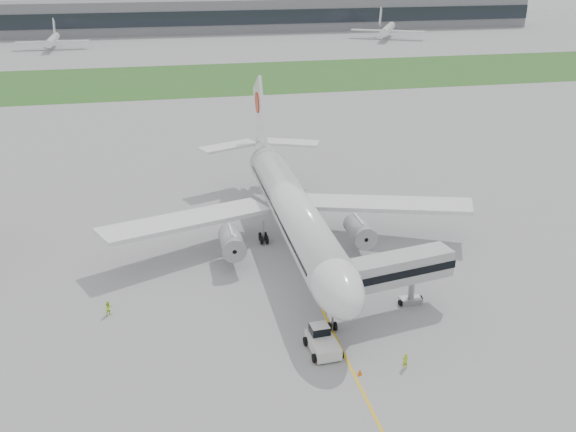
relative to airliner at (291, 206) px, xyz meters
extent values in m
plane|color=gray|center=(0.00, -4.87, -5.66)|extent=(600.00, 600.00, 0.00)
cube|color=#2D5B22|center=(0.00, 115.13, -5.65)|extent=(600.00, 50.00, 0.02)
cube|color=slate|center=(0.00, 225.13, 1.34)|extent=(320.00, 22.00, 14.00)
cube|color=#1D222A|center=(0.00, 214.13, 1.34)|extent=(320.00, 0.60, 6.00)
cylinder|color=silver|center=(0.00, -0.87, -0.06)|extent=(5.00, 38.00, 5.00)
ellipsoid|color=silver|center=(0.00, -20.37, -0.06)|extent=(5.00, 11.00, 5.00)
cube|color=black|center=(0.00, -21.37, 0.84)|extent=(3.20, 1.54, 1.14)
cone|color=silver|center=(0.00, 21.13, 0.74)|extent=(5.00, 10.53, 6.16)
cube|color=silver|center=(-13.00, 1.13, -1.26)|extent=(22.13, 13.52, 1.70)
cube|color=silver|center=(13.00, 1.13, -1.26)|extent=(22.13, 13.52, 1.70)
cylinder|color=#9E9EA3|center=(-8.00, -3.37, -2.66)|extent=(2.70, 5.20, 2.70)
cylinder|color=#9E9EA3|center=(8.00, -3.37, -2.66)|extent=(2.70, 5.20, 2.70)
cube|color=silver|center=(0.00, 22.63, 5.84)|extent=(0.45, 10.90, 12.76)
cylinder|color=#AC2309|center=(0.00, 23.63, 7.84)|extent=(0.60, 3.20, 3.20)
cube|color=silver|center=(-5.00, 23.63, 1.14)|extent=(9.54, 6.34, 0.35)
cube|color=silver|center=(5.00, 23.63, 1.14)|extent=(9.54, 6.34, 0.35)
cylinder|color=#99999F|center=(0.00, -19.87, -4.11)|extent=(0.24, 0.24, 3.10)
cylinder|color=black|center=(-3.20, 2.13, -5.11)|extent=(1.40, 1.10, 1.10)
cylinder|color=black|center=(3.20, 2.13, -5.11)|extent=(1.40, 1.10, 1.10)
cube|color=silver|center=(-1.85, -23.20, -4.90)|extent=(2.64, 4.44, 1.15)
cube|color=silver|center=(-1.92, -22.06, -3.94)|extent=(1.81, 1.63, 0.96)
cube|color=black|center=(-1.92, -22.06, -3.89)|extent=(1.86, 1.68, 0.81)
cylinder|color=black|center=(-3.22, -21.85, -5.23)|extent=(0.39, 0.88, 0.86)
cylinder|color=black|center=(-0.65, -21.69, -5.23)|extent=(0.39, 0.88, 0.86)
cylinder|color=black|center=(-3.05, -24.71, -5.23)|extent=(0.39, 0.88, 0.86)
cylinder|color=black|center=(-0.47, -24.55, -5.23)|extent=(0.39, 0.88, 0.86)
cube|color=#AEAEB1|center=(7.00, -17.49, -0.73)|extent=(13.58, 5.26, 2.85)
cube|color=black|center=(7.00, -17.49, -0.73)|extent=(13.78, 5.39, 0.85)
cube|color=#AEAEB1|center=(1.12, -19.56, -0.73)|extent=(2.47, 3.23, 3.23)
cylinder|color=#99999F|center=(9.71, -16.49, -3.86)|extent=(0.66, 0.66, 3.61)
cube|color=#99999F|center=(9.71, -16.49, -5.33)|extent=(2.48, 1.73, 0.66)
cylinder|color=black|center=(8.50, -16.72, -5.33)|extent=(0.40, 0.71, 0.66)
cylinder|color=black|center=(10.92, -16.27, -5.33)|extent=(0.40, 0.71, 0.66)
cone|color=#E35A0B|center=(-2.97, -24.73, -5.40)|extent=(0.38, 0.38, 0.52)
cone|color=#E35A0B|center=(0.50, -27.40, -5.37)|extent=(0.43, 0.43, 0.59)
imported|color=#A6CC22|center=(4.83, -27.27, -4.86)|extent=(0.66, 0.51, 1.61)
imported|color=#B6F428|center=(-22.08, -12.28, -4.82)|extent=(1.03, 0.99, 1.68)
camera|label=1|loc=(-15.65, -72.77, 30.09)|focal=40.00mm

